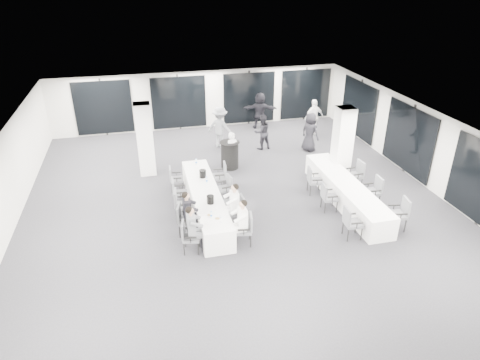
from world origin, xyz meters
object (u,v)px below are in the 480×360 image
object	(u,v)px
standing_guest_b	(262,130)
cocktail_table	(230,155)
chair_main_left_fourth	(178,191)
standing_guest_e	(310,129)
chair_main_right_far	(221,174)
chair_side_left_far	(313,179)
standing_guest_f	(260,108)
chair_main_right_second	(238,209)
chair_main_right_mid	(233,200)
chair_main_right_near	(246,227)
standing_guest_c	(220,125)
chair_main_left_far	(174,177)
chair_main_left_mid	(180,203)
banquet_table_side	(346,192)
standing_guest_h	(345,139)
chair_side_right_mid	(374,189)
chair_side_left_mid	(327,195)
ice_bucket_near	(210,200)
standing_guest_d	(314,115)
chair_side_left_near	(351,221)
chair_side_right_near	(400,212)
chair_main_right_fourth	(226,186)
chair_main_left_near	(188,235)
standing_guest_a	(233,148)
banquet_table_main	(205,201)
chair_main_left_second	(184,218)
ice_bucket_far	(203,174)

from	to	relation	value
standing_guest_b	cocktail_table	bearing A→B (deg)	31.52
chair_main_left_fourth	standing_guest_e	distance (m)	7.06
cocktail_table	chair_main_right_far	distance (m)	1.74
chair_side_left_far	standing_guest_f	bearing A→B (deg)	-171.94
chair_main_right_second	chair_main_right_mid	world-z (taller)	chair_main_right_second
chair_main_right_near	standing_guest_c	bearing A→B (deg)	4.33
chair_main_left_far	chair_main_right_far	xyz separation A→B (m)	(1.66, -0.17, 0.03)
chair_main_left_mid	chair_main_right_near	bearing A→B (deg)	51.53
banquet_table_side	standing_guest_h	xyz separation A→B (m)	(1.59, 3.44, 0.48)
cocktail_table	chair_side_right_mid	xyz separation A→B (m)	(4.05, -4.03, 0.02)
chair_main_left_far	standing_guest_f	distance (m)	7.46
chair_main_left_fourth	chair_side_left_mid	size ratio (longest dim) A/B	1.02
chair_main_right_second	chair_side_right_mid	world-z (taller)	chair_side_right_mid
chair_side_left_mid	chair_side_right_mid	world-z (taller)	chair_side_right_mid
ice_bucket_near	chair_side_right_mid	bearing A→B (deg)	-0.67
standing_guest_c	standing_guest_d	distance (m)	4.65
chair_main_left_far	chair_side_left_near	size ratio (longest dim) A/B	0.93
chair_main_right_near	chair_main_right_far	distance (m)	3.62
chair_main_right_near	chair_side_right_mid	size ratio (longest dim) A/B	0.95
chair_main_right_second	standing_guest_f	world-z (taller)	standing_guest_f
chair_main_left_mid	chair_side_left_near	bearing A→B (deg)	73.25
chair_main_left_fourth	chair_main_right_second	xyz separation A→B (m)	(1.67, -1.60, 0.01)
chair_main_right_far	chair_side_right_near	xyz separation A→B (m)	(4.72, -3.96, 0.04)
chair_main_right_second	standing_guest_c	bearing A→B (deg)	-8.67
chair_main_right_fourth	chair_main_right_far	world-z (taller)	chair_main_right_far
chair_main_left_near	standing_guest_c	bearing A→B (deg)	173.39
chair_main_right_near	chair_main_right_fourth	distance (m)	2.73
cocktail_table	chair_main_left_mid	xyz separation A→B (m)	(-2.35, -3.46, 0.03)
chair_side_left_far	standing_guest_a	xyz separation A→B (m)	(-2.28, 2.71, 0.29)
chair_main_left_mid	chair_main_left_far	size ratio (longest dim) A/B	1.13
standing_guest_a	chair_main_right_fourth	bearing A→B (deg)	-126.34
cocktail_table	standing_guest_b	distance (m)	2.44
chair_side_left_mid	chair_main_right_fourth	bearing A→B (deg)	-111.06
chair_side_left_far	chair_main_left_mid	bearing A→B (deg)	-73.19
cocktail_table	chair_main_left_near	size ratio (longest dim) A/B	1.17
chair_main_left_far	chair_main_right_far	bearing A→B (deg)	88.07
chair_side_right_mid	chair_side_right_near	bearing A→B (deg)	-177.68
banquet_table_main	standing_guest_f	xyz separation A→B (m)	(3.97, 7.40, 0.64)
cocktail_table	chair_main_right_near	world-z (taller)	cocktail_table
chair_main_right_fourth	chair_side_left_near	distance (m)	4.39
chair_main_right_fourth	standing_guest_d	size ratio (longest dim) A/B	0.46
banquet_table_side	standing_guest_b	world-z (taller)	standing_guest_b
chair_main_left_fourth	chair_side_right_near	xyz separation A→B (m)	(6.39, -2.97, 0.03)
ice_bucket_near	standing_guest_a	bearing A→B (deg)	67.92
standing_guest_a	standing_guest_e	xyz separation A→B (m)	(3.65, 1.03, 0.11)
chair_main_left_second	chair_main_right_near	bearing A→B (deg)	76.11
chair_main_right_far	ice_bucket_far	xyz separation A→B (m)	(-0.74, -0.52, 0.34)
chair_side_left_mid	ice_bucket_near	size ratio (longest dim) A/B	3.74
cocktail_table	chair_main_left_mid	size ratio (longest dim) A/B	1.06
banquet_table_side	standing_guest_f	bearing A→B (deg)	95.41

